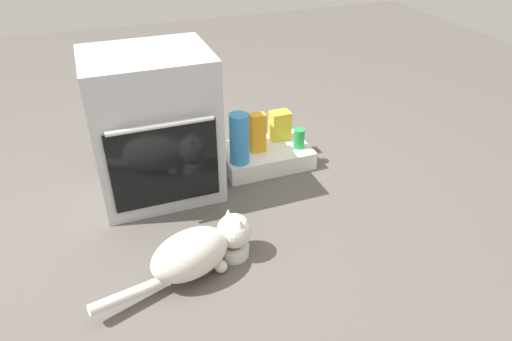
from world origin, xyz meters
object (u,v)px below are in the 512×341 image
Objects in this scene: soda_can at (299,139)px; oven at (154,127)px; pantry_cabinet at (265,156)px; water_bottle at (239,139)px; cat at (199,250)px; food_bowl at (233,249)px; snack_bag at (280,125)px; juice_carton at (258,133)px.

oven is at bearing 179.06° from soda_can.
pantry_cabinet is 1.78× the size of water_bottle.
oven reaches higher than cat.
cat is 1.06m from soda_can.
pantry_cabinet is 3.56× the size of food_bowl.
snack_bag is 0.60× the size of water_bottle.
snack_bag is 1.50× the size of soda_can.
pantry_cabinet is 0.21m from snack_bag.
cat is 6.21× the size of soda_can.
soda_can is (0.25, -0.05, -0.06)m from juice_carton.
oven reaches higher than food_bowl.
soda_can reaches higher than pantry_cabinet.
oven is 2.63× the size of water_bottle.
snack_bag is at bearing 113.21° from soda_can.
soda_can is (0.39, 0.04, -0.09)m from water_bottle.
soda_can is at bearing -0.94° from oven.
oven is 0.62m from juice_carton.
juice_carton is at bearing 36.77° from cat.
cat is 1.12m from snack_bag.
food_bowl is 0.62× the size of juice_carton.
water_bottle is at bearing -153.54° from pantry_cabinet.
oven is 4.38× the size of snack_bag.
snack_bag reaches higher than cat.
pantry_cabinet is (0.65, 0.05, -0.34)m from oven.
soda_can is at bearing 45.63° from food_bowl.
soda_can is at bearing 5.24° from water_bottle.
soda_can is (0.63, 0.64, 0.14)m from food_bowl.
pantry_cabinet is 0.83m from food_bowl.
cat is at bearing -131.18° from snack_bag.
food_bowl is (0.21, -0.66, -0.36)m from oven.
snack_bag reaches higher than pantry_cabinet.
cat is (0.04, -0.71, -0.27)m from oven.
food_bowl is at bearing -134.37° from soda_can.
soda_can is (0.06, -0.15, -0.03)m from snack_bag.
oven is at bearing 108.04° from food_bowl.
snack_bag reaches higher than soda_can.
food_bowl is 1.25× the size of soda_can.
water_bottle reaches higher than cat.
water_bottle is (0.24, 0.61, 0.23)m from food_bowl.
snack_bag is 0.38m from water_bottle.
food_bowl is at bearing -125.62° from snack_bag.
soda_can is (0.80, 0.69, 0.05)m from cat.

